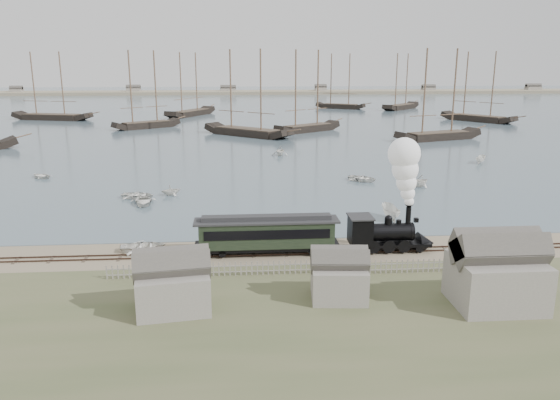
{
  "coord_description": "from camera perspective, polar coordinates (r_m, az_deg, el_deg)",
  "views": [
    {
      "loc": [
        -5.23,
        -49.04,
        17.1
      ],
      "look_at": [
        -1.12,
        4.17,
        3.5
      ],
      "focal_mm": 35.0,
      "sensor_mm": 36.0,
      "label": 1
    }
  ],
  "objects": [
    {
      "name": "shed_left",
      "position": [
        40.17,
        -11.02,
        -11.18
      ],
      "size": [
        5.0,
        4.0,
        4.1
      ],
      "primitive_type": null,
      "color": "gray",
      "rests_on": "ground"
    },
    {
      "name": "harbor_water",
      "position": [
        219.76,
        -3.08,
        9.82
      ],
      "size": [
        600.0,
        336.0,
        0.06
      ],
      "primitive_type": "cube",
      "color": "#4C626C",
      "rests_on": "ground"
    },
    {
      "name": "locomotive",
      "position": [
        50.81,
        12.48,
        -0.22
      ],
      "size": [
        8.13,
        3.03,
        10.13
      ],
      "color": "black",
      "rests_on": "ground"
    },
    {
      "name": "picket_fence_east",
      "position": [
        48.29,
        17.59,
        -7.14
      ],
      "size": [
        15.0,
        0.1,
        1.2
      ],
      "primitive_type": null,
      "color": "gray",
      "rests_on": "ground"
    },
    {
      "name": "picket_fence_west",
      "position": [
        45.4,
        -5.75,
        -7.9
      ],
      "size": [
        19.0,
        0.1,
        1.2
      ],
      "primitive_type": null,
      "color": "gray",
      "rests_on": "ground"
    },
    {
      "name": "schooner_4",
      "position": [
        126.88,
        16.48,
        10.54
      ],
      "size": [
        21.45,
        11.41,
        20.0
      ],
      "primitive_type": null,
      "rotation": [
        0.0,
        0.0,
        0.33
      ],
      "color": "black",
      "rests_on": "harbor_water"
    },
    {
      "name": "shed_right",
      "position": [
        43.03,
        21.43,
        -10.17
      ],
      "size": [
        6.0,
        5.0,
        5.1
      ],
      "primitive_type": null,
      "color": "gray",
      "rests_on": "ground"
    },
    {
      "name": "schooner_5",
      "position": [
        170.78,
        20.21,
        11.08
      ],
      "size": [
        17.21,
        21.4,
        20.0
      ],
      "primitive_type": null,
      "rotation": [
        0.0,
        0.0,
        -0.96
      ],
      "color": "black",
      "rests_on": "harbor_water"
    },
    {
      "name": "rowboat_6",
      "position": [
        89.76,
        -23.71,
        2.36
      ],
      "size": [
        3.99,
        4.14,
        0.7
      ],
      "primitive_type": "imported",
      "rotation": [
        0.0,
        0.0,
        4.04
      ],
      "color": "silver",
      "rests_on": "harbor_water"
    },
    {
      "name": "shed_mid",
      "position": [
        41.43,
        6.13,
        -10.17
      ],
      "size": [
        4.0,
        3.5,
        3.6
      ],
      "primitive_type": null,
      "color": "gray",
      "rests_on": "ground"
    },
    {
      "name": "schooner_9",
      "position": [
        206.58,
        12.64,
        12.01
      ],
      "size": [
        18.12,
        18.68,
        20.0
      ],
      "primitive_type": null,
      "rotation": [
        0.0,
        0.0,
        0.81
      ],
      "color": "black",
      "rests_on": "harbor_water"
    },
    {
      "name": "ground",
      "position": [
        52.19,
        1.59,
        -4.83
      ],
      "size": [
        600.0,
        600.0,
        0.0
      ],
      "primitive_type": "plane",
      "color": "gray",
      "rests_on": "ground"
    },
    {
      "name": "rowboat_4",
      "position": [
        78.77,
        14.46,
        1.97
      ],
      "size": [
        4.05,
        4.17,
        1.68
      ],
      "primitive_type": "imported",
      "rotation": [
        0.0,
        0.0,
        5.29
      ],
      "color": "silver",
      "rests_on": "harbor_water"
    },
    {
      "name": "beached_dinghy",
      "position": [
        52.38,
        -14.1,
        -4.71
      ],
      "size": [
        3.5,
        4.52,
        0.86
      ],
      "primitive_type": "imported",
      "rotation": [
        0.0,
        0.0,
        1.7
      ],
      "color": "silver",
      "rests_on": "ground"
    },
    {
      "name": "passenger_coach",
      "position": [
        49.45,
        -1.4,
        -3.47
      ],
      "size": [
        13.03,
        2.51,
        3.16
      ],
      "color": "black",
      "rests_on": "ground"
    },
    {
      "name": "rowboat_2",
      "position": [
        61.71,
        11.46,
        -1.28
      ],
      "size": [
        4.05,
        1.65,
        1.54
      ],
      "primitive_type": "imported",
      "rotation": [
        0.0,
        0.0,
        3.18
      ],
      "color": "silver",
      "rests_on": "harbor_water"
    },
    {
      "name": "schooner_8",
      "position": [
        205.69,
        6.39,
        12.25
      ],
      "size": [
        17.98,
        12.9,
        20.0
      ],
      "primitive_type": null,
      "rotation": [
        0.0,
        0.0,
        -0.53
      ],
      "color": "black",
      "rests_on": "harbor_water"
    },
    {
      "name": "schooner_2",
      "position": [
        128.97,
        -3.48,
        11.14
      ],
      "size": [
        21.56,
        20.08,
        20.0
      ],
      "primitive_type": null,
      "rotation": [
        0.0,
        0.0,
        -0.73
      ],
      "color": "black",
      "rests_on": "harbor_water"
    },
    {
      "name": "far_spit",
      "position": [
        299.57,
        -3.47,
        11.0
      ],
      "size": [
        500.0,
        20.0,
        1.8
      ],
      "primitive_type": "cube",
      "color": "tan",
      "rests_on": "ground"
    },
    {
      "name": "rowboat_7",
      "position": [
        101.85,
        0.02,
        5.18
      ],
      "size": [
        4.04,
        3.71,
        1.79
      ],
      "primitive_type": "imported",
      "rotation": [
        0.0,
        0.0,
        6.03
      ],
      "color": "silver",
      "rests_on": "harbor_water"
    },
    {
      "name": "schooner_6",
      "position": [
        178.27,
        -22.98,
        10.93
      ],
      "size": [
        25.14,
        12.36,
        20.0
      ],
      "primitive_type": null,
      "rotation": [
        0.0,
        0.0,
        -0.29
      ],
      "color": "black",
      "rests_on": "harbor_water"
    },
    {
      "name": "schooner_1",
      "position": [
        147.67,
        -13.97,
        11.15
      ],
      "size": [
        17.17,
        13.91,
        20.0
      ],
      "primitive_type": null,
      "rotation": [
        0.0,
        0.0,
        0.62
      ],
      "color": "black",
      "rests_on": "harbor_water"
    },
    {
      "name": "rail_track",
      "position": [
        50.3,
        1.82,
        -5.53
      ],
      "size": [
        120.0,
        1.8,
        0.16
      ],
      "color": "#39271F",
      "rests_on": "ground"
    },
    {
      "name": "rowboat_0",
      "position": [
        68.79,
        -14.1,
        -0.1
      ],
      "size": [
        4.79,
        3.77,
        0.9
      ],
      "primitive_type": "imported",
      "rotation": [
        0.0,
        0.0,
        0.16
      ],
      "color": "silver",
      "rests_on": "harbor_water"
    },
    {
      "name": "schooner_3",
      "position": [
        136.49,
        2.95,
        11.32
      ],
      "size": [
        18.22,
        14.92,
        20.0
      ],
      "primitive_type": null,
      "rotation": [
        0.0,
        0.0,
        0.63
      ],
      "color": "black",
      "rests_on": "harbor_water"
    },
    {
      "name": "rowboat_5",
      "position": [
        100.21,
        20.21,
        4.0
      ],
      "size": [
        3.43,
        3.11,
        1.31
      ],
      "primitive_type": "imported",
      "rotation": [
        0.0,
        0.0,
        2.46
      ],
      "color": "silver",
      "rests_on": "harbor_water"
    },
    {
      "name": "schooner_7",
      "position": [
        179.79,
        -9.43,
        11.86
      ],
      "size": [
        15.69,
        22.9,
        20.0
      ],
      "primitive_type": null,
      "rotation": [
        0.0,
        0.0,
        1.08
      ],
      "color": "black",
      "rests_on": "harbor_water"
    },
    {
      "name": "rowboat_8",
      "position": [
        72.04,
        -14.62,
        0.5
      ],
      "size": [
        3.94,
        4.83,
        0.88
      ],
      "primitive_type": "imported",
      "rotation": [
        0.0,
        0.0,
        1.33
      ],
      "color": "silver",
      "rests_on": "harbor_water"
    },
    {
      "name": "rowboat_3",
      "position": [
        80.7,
        8.6,
        2.27
      ],
      "size": [
        5.21,
        5.36,
        0.91
      ],
      "primitive_type": "imported",
      "rotation": [
        0.0,
        0.0,
        0.87
      ],
      "color": "silver",
      "rests_on": "harbor_water"
    },
    {
      "name": "rowboat_1",
      "position": [
        72.75,
        -11.32,
        1.03
      ],
      "size": [
        3.19,
        3.36,
        1.39
      ],
      "primitive_type": "imported",
      "rotation": [
        0.0,
        0.0,
        2.02
      ],
      "color": "silver",
      "rests_on": "harbor_water"
    }
  ]
}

